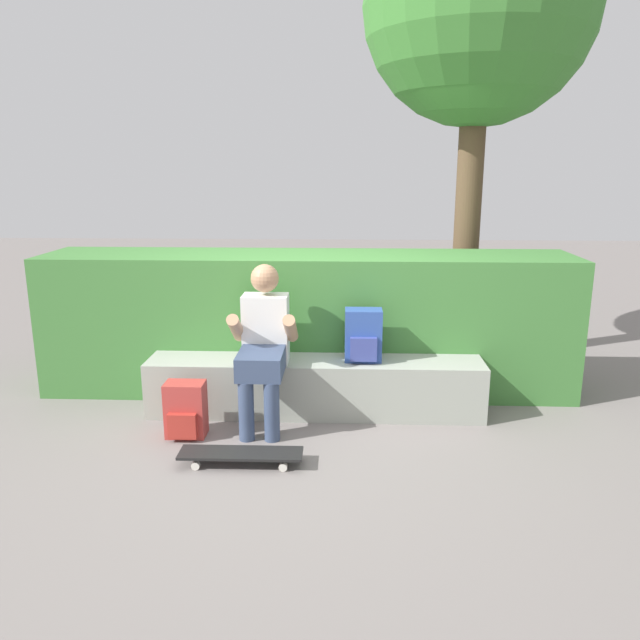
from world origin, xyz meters
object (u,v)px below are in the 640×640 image
Objects in this scene: bench_main at (315,386)px; backpack_on_ground at (186,411)px; person_skater at (264,341)px; backpack_on_bench at (363,336)px; skateboard_near_person at (241,454)px.

bench_main is 6.48× the size of backpack_on_ground.
backpack_on_bench is (0.74, 0.20, -0.01)m from person_skater.
backpack_on_bench reaches higher than skateboard_near_person.
backpack_on_ground is at bearing -159.51° from backpack_on_bench.
person_skater is at bearing 84.32° from skateboard_near_person.
skateboard_near_person is 2.00× the size of backpack_on_ground.
skateboard_near_person is 0.64m from backpack_on_ground.
backpack_on_bench reaches higher than backpack_on_ground.
backpack_on_bench is at bearing 48.07° from skateboard_near_person.
bench_main is 0.60m from person_skater.
skateboard_near_person is at bearing -95.68° from person_skater.
skateboard_near_person is at bearing -131.93° from backpack_on_bench.
backpack_on_bench is (0.37, -0.01, 0.41)m from bench_main.
bench_main is 2.19× the size of person_skater.
backpack_on_ground is (-0.46, 0.42, 0.12)m from skateboard_near_person.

